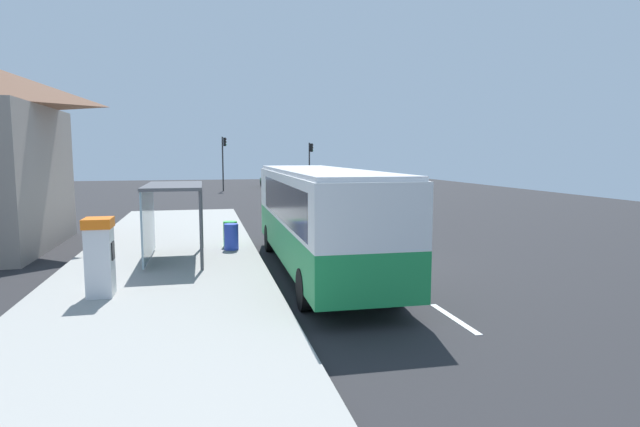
# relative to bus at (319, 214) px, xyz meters

# --- Properties ---
(ground_plane) EXTENTS (56.00, 92.00, 0.04)m
(ground_plane) POSITION_rel_bus_xyz_m (1.71, 14.91, -1.86)
(ground_plane) COLOR #262628
(sidewalk_platform) EXTENTS (6.20, 30.00, 0.18)m
(sidewalk_platform) POSITION_rel_bus_xyz_m (-4.69, 2.91, -1.75)
(sidewalk_platform) COLOR #999993
(sidewalk_platform) RESTS_ON ground
(lane_stripe_seg_0) EXTENTS (0.16, 2.20, 0.01)m
(lane_stripe_seg_0) POSITION_rel_bus_xyz_m (1.96, -5.09, -1.84)
(lane_stripe_seg_0) COLOR silver
(lane_stripe_seg_0) RESTS_ON ground
(lane_stripe_seg_1) EXTENTS (0.16, 2.20, 0.01)m
(lane_stripe_seg_1) POSITION_rel_bus_xyz_m (1.96, -0.09, -1.84)
(lane_stripe_seg_1) COLOR silver
(lane_stripe_seg_1) RESTS_ON ground
(lane_stripe_seg_2) EXTENTS (0.16, 2.20, 0.01)m
(lane_stripe_seg_2) POSITION_rel_bus_xyz_m (1.96, 4.91, -1.84)
(lane_stripe_seg_2) COLOR silver
(lane_stripe_seg_2) RESTS_ON ground
(lane_stripe_seg_3) EXTENTS (0.16, 2.20, 0.01)m
(lane_stripe_seg_3) POSITION_rel_bus_xyz_m (1.96, 9.91, -1.84)
(lane_stripe_seg_3) COLOR silver
(lane_stripe_seg_3) RESTS_ON ground
(lane_stripe_seg_4) EXTENTS (0.16, 2.20, 0.01)m
(lane_stripe_seg_4) POSITION_rel_bus_xyz_m (1.96, 14.91, -1.84)
(lane_stripe_seg_4) COLOR silver
(lane_stripe_seg_4) RESTS_ON ground
(lane_stripe_seg_5) EXTENTS (0.16, 2.20, 0.01)m
(lane_stripe_seg_5) POSITION_rel_bus_xyz_m (1.96, 19.91, -1.84)
(lane_stripe_seg_5) COLOR silver
(lane_stripe_seg_5) RESTS_ON ground
(lane_stripe_seg_6) EXTENTS (0.16, 2.20, 0.01)m
(lane_stripe_seg_6) POSITION_rel_bus_xyz_m (1.96, 24.91, -1.84)
(lane_stripe_seg_6) COLOR silver
(lane_stripe_seg_6) RESTS_ON ground
(lane_stripe_seg_7) EXTENTS (0.16, 2.20, 0.01)m
(lane_stripe_seg_7) POSITION_rel_bus_xyz_m (1.96, 29.91, -1.84)
(lane_stripe_seg_7) COLOR silver
(lane_stripe_seg_7) RESTS_ON ground
(bus) EXTENTS (2.67, 11.05, 3.21)m
(bus) POSITION_rel_bus_xyz_m (0.00, 0.00, 0.00)
(bus) COLOR #1E8C47
(bus) RESTS_ON ground
(white_van) EXTENTS (2.11, 5.24, 2.30)m
(white_van) POSITION_rel_bus_xyz_m (3.91, 19.84, -0.50)
(white_van) COLOR silver
(white_van) RESTS_ON ground
(sedan_near) EXTENTS (2.02, 4.48, 1.52)m
(sedan_near) POSITION_rel_bus_xyz_m (4.01, 42.58, -1.05)
(sedan_near) COLOR #195933
(sedan_near) RESTS_ON ground
(sedan_far) EXTENTS (1.85, 4.41, 1.52)m
(sedan_far) POSITION_rel_bus_xyz_m (4.01, 29.96, -1.05)
(sedan_far) COLOR #A51919
(sedan_far) RESTS_ON ground
(ticket_machine) EXTENTS (0.66, 0.76, 1.94)m
(ticket_machine) POSITION_rel_bus_xyz_m (-5.97, -2.02, -0.67)
(ticket_machine) COLOR silver
(ticket_machine) RESTS_ON sidewalk_platform
(recycling_bin_blue) EXTENTS (0.52, 0.52, 0.95)m
(recycling_bin_blue) POSITION_rel_bus_xyz_m (-2.49, 3.59, -1.19)
(recycling_bin_blue) COLOR blue
(recycling_bin_blue) RESTS_ON sidewalk_platform
(recycling_bin_green) EXTENTS (0.52, 0.52, 0.95)m
(recycling_bin_green) POSITION_rel_bus_xyz_m (-2.49, 4.29, -1.19)
(recycling_bin_green) COLOR green
(recycling_bin_green) RESTS_ON sidewalk_platform
(traffic_light_near_side) EXTENTS (0.49, 0.28, 4.81)m
(traffic_light_near_side) POSITION_rel_bus_xyz_m (7.21, 36.07, 1.37)
(traffic_light_near_side) COLOR #2D2D2D
(traffic_light_near_side) RESTS_ON ground
(traffic_light_far_side) EXTENTS (0.49, 0.28, 5.37)m
(traffic_light_far_side) POSITION_rel_bus_xyz_m (-1.39, 36.87, 1.70)
(traffic_light_far_side) COLOR #2D2D2D
(traffic_light_far_side) RESTS_ON ground
(bus_shelter) EXTENTS (1.80, 4.00, 2.50)m
(bus_shelter) POSITION_rel_bus_xyz_m (-4.70, 2.26, 0.25)
(bus_shelter) COLOR #4C4C51
(bus_shelter) RESTS_ON sidewalk_platform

